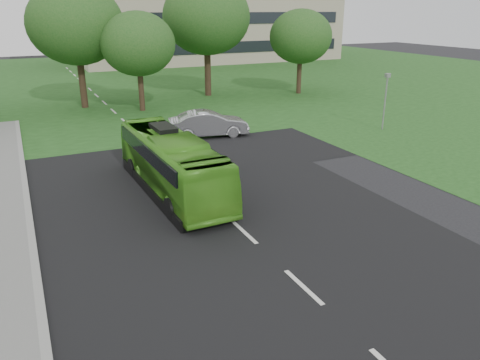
{
  "coord_description": "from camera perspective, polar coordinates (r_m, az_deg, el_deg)",
  "views": [
    {
      "loc": [
        -6.82,
        -11.93,
        7.76
      ],
      "look_at": [
        0.4,
        3.21,
        1.6
      ],
      "focal_mm": 35.0,
      "sensor_mm": 36.0,
      "label": 1
    }
  ],
  "objects": [
    {
      "name": "tree_park_e",
      "position": [
        46.12,
        7.42,
        16.94
      ],
      "size": [
        5.85,
        5.85,
        7.8
      ],
      "color": "black",
      "rests_on": "ground"
    },
    {
      "name": "ground",
      "position": [
        15.78,
        3.75,
        -9.34
      ],
      "size": [
        160.0,
        160.0,
        0.0
      ],
      "primitive_type": "plane",
      "color": "black",
      "rests_on": "ground"
    },
    {
      "name": "bus",
      "position": [
        20.96,
        -8.32,
        2.05
      ],
      "size": [
        2.47,
        9.51,
        2.63
      ],
      "primitive_type": "imported",
      "rotation": [
        0.0,
        0.0,
        0.03
      ],
      "color": "#56B528",
      "rests_on": "ground"
    },
    {
      "name": "tree_park_b",
      "position": [
        40.85,
        -19.39,
        17.49
      ],
      "size": [
        7.48,
        7.48,
        9.81
      ],
      "color": "black",
      "rests_on": "ground"
    },
    {
      "name": "tree_park_c",
      "position": [
        38.39,
        -12.34,
        15.89
      ],
      "size": [
        5.76,
        5.76,
        7.65
      ],
      "color": "black",
      "rests_on": "ground"
    },
    {
      "name": "tree_park_d",
      "position": [
        44.62,
        -4.11,
        19.2
      ],
      "size": [
        7.87,
        7.87,
        10.41
      ],
      "color": "black",
      "rests_on": "ground"
    },
    {
      "name": "street_surfaces",
      "position": [
        36.11,
        -14.76,
        7.14
      ],
      "size": [
        120.0,
        120.0,
        0.15
      ],
      "color": "black",
      "rests_on": "ground"
    },
    {
      "name": "camera_pole",
      "position": [
        33.06,
        17.35,
        10.0
      ],
      "size": [
        0.39,
        0.37,
        3.77
      ],
      "rotation": [
        0.0,
        0.0,
        -0.42
      ],
      "color": "gray",
      "rests_on": "ground"
    },
    {
      "name": "sedan",
      "position": [
        30.22,
        -3.86,
        6.85
      ],
      "size": [
        5.24,
        2.62,
        1.65
      ],
      "primitive_type": "imported",
      "rotation": [
        0.0,
        0.0,
        1.39
      ],
      "color": "silver",
      "rests_on": "ground"
    }
  ]
}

